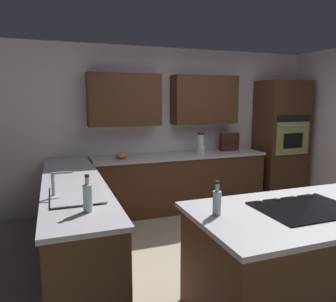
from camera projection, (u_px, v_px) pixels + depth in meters
ground_plane at (243, 254)px, 3.71m from camera, size 14.00×14.00×0.00m
wall_back at (174, 120)px, 5.36m from camera, size 6.00×0.44×2.60m
lower_cabinets_back at (180, 183)px, 5.21m from camera, size 2.80×0.60×0.86m
countertop_back at (180, 156)px, 5.14m from camera, size 2.84×0.64×0.04m
lower_cabinets_side at (75, 222)px, 3.55m from camera, size 0.60×2.90×0.86m
countertop_side at (73, 183)px, 3.47m from camera, size 0.64×2.94×0.04m
island_base at (302, 263)px, 2.65m from camera, size 1.77×0.97×0.86m
island_top at (305, 211)px, 2.58m from camera, size 1.85×1.05×0.04m
wall_oven at (280, 140)px, 5.76m from camera, size 0.80×0.66×2.10m
sink_unit at (76, 193)px, 2.94m from camera, size 0.46×0.70×0.23m
cooktop at (305, 208)px, 2.58m from camera, size 0.76×0.56×0.03m
blender at (201, 145)px, 5.19m from camera, size 0.15×0.15×0.34m
mixing_bowl at (122, 155)px, 4.77m from camera, size 0.18×0.18×0.10m
spice_rack at (229, 142)px, 5.50m from camera, size 0.34×0.11×0.30m
dish_soap_bottle at (88, 197)px, 2.50m from camera, size 0.07×0.07×0.30m
oil_bottle at (217, 202)px, 2.43m from camera, size 0.07×0.07×0.26m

